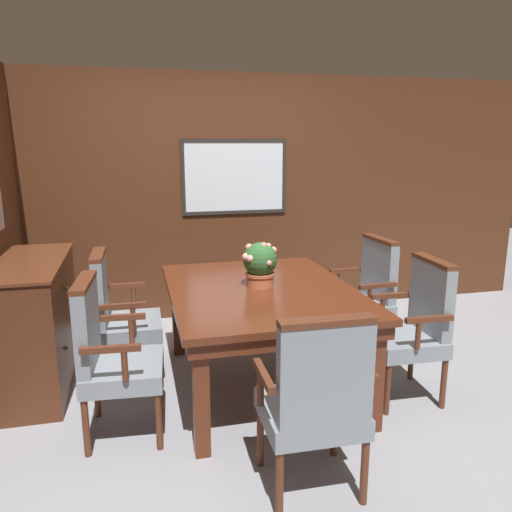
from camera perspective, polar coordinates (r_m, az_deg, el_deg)
ground_plane at (r=3.74m, az=-0.40°, el=-15.55°), size 14.00×14.00×0.00m
wall_back at (r=5.10m, az=-5.19°, el=6.59°), size 7.20×0.08×2.45m
dining_table at (r=3.61m, az=0.57°, el=-5.05°), size 1.29×1.68×0.76m
chair_right_far at (r=4.35m, az=12.40°, el=-4.04°), size 0.51×0.57×1.00m
chair_right_near at (r=3.69m, az=17.59°, el=-7.40°), size 0.49×0.57×1.00m
chair_left_far at (r=3.89m, az=-15.48°, el=-6.21°), size 0.48×0.56×1.00m
chair_left_near at (r=3.20m, az=-16.42°, el=-10.55°), size 0.51×0.58×1.00m
chair_head_near at (r=2.59m, az=6.89°, el=-15.84°), size 0.56×0.49×1.00m
potted_plant at (r=3.58m, az=0.46°, el=-0.86°), size 0.26×0.26×0.33m
sideboard_cabinet at (r=4.06m, az=-24.18°, el=-7.06°), size 0.53×1.26×0.95m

